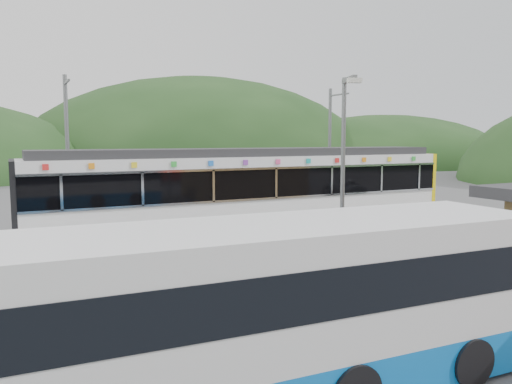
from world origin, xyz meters
name	(u,v)px	position (x,y,z in m)	size (l,w,h in m)	color
ground	(303,256)	(0.00, 0.00, 0.00)	(120.00, 120.00, 0.00)	#4C4C4F
hills	(352,222)	(6.19, 5.29, 0.00)	(146.00, 149.00, 26.00)	#1E3D19
platform	(262,236)	(0.00, 3.30, 0.15)	(26.00, 3.20, 0.30)	#9E9E99
yellow_line	(277,238)	(0.00, 2.00, 0.30)	(26.00, 0.10, 0.01)	yellow
train	(252,184)	(0.85, 6.00, 2.06)	(20.44, 3.01, 3.74)	black
catenary_mast_west	(68,151)	(-7.00, 8.56, 3.65)	(0.18, 1.80, 7.00)	slate
catenary_mast_east	(330,148)	(7.00, 8.56, 3.65)	(0.18, 1.80, 7.00)	slate
bus	(250,317)	(-5.98, -8.10, 1.37)	(10.53, 2.83, 2.85)	blue
lamp_post	(346,165)	(-1.12, -3.96, 3.49)	(0.44, 1.08, 5.84)	slate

